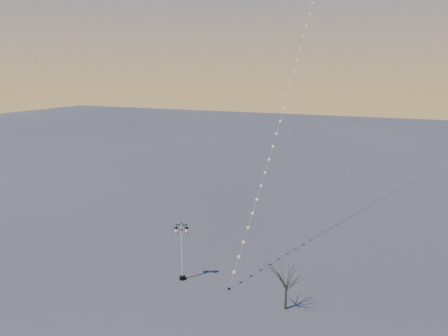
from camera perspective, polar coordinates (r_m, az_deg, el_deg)
The scene contains 4 objects.
ground at distance 36.06m, azimuth -2.80°, elevation -16.73°, with size 300.00×300.00×0.00m, color #4E4F4F.
street_lamp at distance 36.71m, azimuth -5.86°, elevation -11.05°, with size 1.28×0.82×5.33m.
bare_tree at distance 32.84m, azimuth 8.66°, elevation -15.04°, with size 2.19×2.19×3.63m.
kite_train at distance 45.59m, azimuth 9.76°, elevation 15.11°, with size 2.83×30.89×39.52m.
Camera 1 is at (13.95, -27.97, 17.98)m, focal length 32.91 mm.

